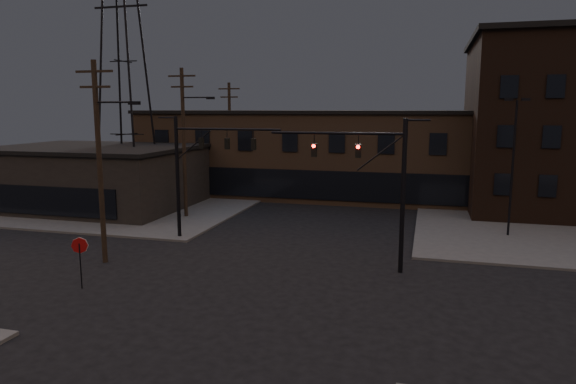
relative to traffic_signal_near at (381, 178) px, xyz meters
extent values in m
plane|color=black|center=(-5.36, -4.50, -4.93)|extent=(140.00, 140.00, 0.00)
cube|color=#474744|center=(-27.36, 17.50, -4.86)|extent=(30.00, 30.00, 0.15)
cube|color=brown|center=(-5.36, 23.50, -0.93)|extent=(40.00, 12.00, 8.00)
cube|color=black|center=(-25.36, 11.50, -2.43)|extent=(16.00, 12.00, 5.00)
cylinder|color=black|center=(1.14, 0.00, -0.93)|extent=(0.24, 0.24, 8.00)
cylinder|color=black|center=(-2.36, 0.00, 2.27)|extent=(7.00, 0.14, 0.14)
cube|color=#FF140C|center=(-1.19, 0.00, 1.37)|extent=(0.28, 0.22, 0.70)
cube|color=#FF140C|center=(-3.52, 0.00, 1.37)|extent=(0.28, 0.22, 0.70)
cylinder|color=black|center=(-13.36, 3.50, -0.93)|extent=(0.24, 0.24, 8.00)
cylinder|color=black|center=(-9.86, 3.50, 2.27)|extent=(7.00, 0.14, 0.14)
cube|color=black|center=(-11.61, 3.50, 1.37)|extent=(0.28, 0.22, 0.70)
cube|color=black|center=(-9.86, 3.50, 1.37)|extent=(0.28, 0.22, 0.70)
cube|color=black|center=(-8.11, 3.50, 1.37)|extent=(0.28, 0.22, 0.70)
cylinder|color=black|center=(-13.36, -6.50, -3.83)|extent=(0.06, 0.06, 2.20)
cylinder|color=maroon|center=(-13.36, -6.48, -2.83)|extent=(0.72, 0.33, 0.76)
cylinder|color=black|center=(-14.86, -2.50, 0.57)|extent=(0.28, 0.28, 11.00)
cube|color=black|center=(-14.86, -2.50, 5.47)|extent=(2.20, 0.12, 0.12)
cube|color=black|center=(-14.86, -2.50, 4.67)|extent=(1.80, 0.12, 0.12)
cube|color=black|center=(-12.56, -2.50, 3.82)|extent=(0.60, 0.25, 0.18)
cylinder|color=black|center=(-15.86, 9.50, 0.82)|extent=(0.28, 0.28, 11.50)
cube|color=black|center=(-15.86, 9.50, 5.97)|extent=(2.20, 0.12, 0.12)
cube|color=black|center=(-15.86, 9.50, 5.17)|extent=(1.80, 0.12, 0.12)
cube|color=black|center=(-13.56, 9.50, 4.32)|extent=(0.60, 0.25, 0.18)
cylinder|color=black|center=(-16.86, 21.50, 0.57)|extent=(0.28, 0.28, 11.00)
cube|color=black|center=(-16.86, 21.50, 5.47)|extent=(2.20, 0.12, 0.12)
cube|color=black|center=(-16.86, 21.50, 4.67)|extent=(1.80, 0.12, 0.12)
cylinder|color=black|center=(7.64, 9.50, -0.43)|extent=(0.14, 0.14, 9.00)
cube|color=black|center=(7.14, 9.50, 4.12)|extent=(0.50, 0.28, 0.18)
cube|color=black|center=(8.14, 9.50, 4.12)|extent=(0.50, 0.28, 0.18)
imported|color=black|center=(10.79, 17.13, -4.11)|extent=(4.15, 2.23, 1.34)
imported|color=black|center=(0.14, 20.72, -4.23)|extent=(2.83, 4.53, 1.41)
camera|label=1|loc=(2.30, -26.45, 3.52)|focal=32.00mm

